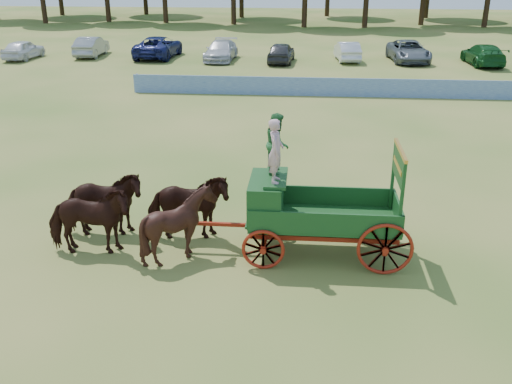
# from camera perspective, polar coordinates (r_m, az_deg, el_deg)

# --- Properties ---
(ground) EXTENTS (160.00, 160.00, 0.00)m
(ground) POSITION_cam_1_polar(r_m,az_deg,el_deg) (16.66, 18.23, -4.89)
(ground) COLOR #9C8846
(ground) RESTS_ON ground
(horse_lead_left) EXTENTS (2.38, 1.27, 1.93)m
(horse_lead_left) POSITION_cam_1_polar(r_m,az_deg,el_deg) (15.50, -16.38, -2.79)
(horse_lead_left) COLOR black
(horse_lead_left) RESTS_ON ground
(horse_lead_right) EXTENTS (2.41, 1.37, 1.93)m
(horse_lead_right) POSITION_cam_1_polar(r_m,az_deg,el_deg) (16.44, -15.06, -1.18)
(horse_lead_right) COLOR black
(horse_lead_right) RESTS_ON ground
(horse_wheel_left) EXTENTS (1.84, 1.66, 1.93)m
(horse_wheel_left) POSITION_cam_1_polar(r_m,az_deg,el_deg) (14.81, -7.68, -3.23)
(horse_wheel_left) COLOR black
(horse_wheel_left) RESTS_ON ground
(horse_wheel_right) EXTENTS (2.41, 1.36, 1.93)m
(horse_wheel_right) POSITION_cam_1_polar(r_m,az_deg,el_deg) (15.79, -6.83, -1.52)
(horse_wheel_right) COLOR black
(horse_wheel_right) RESTS_ON ground
(farm_dray) EXTENTS (5.99, 2.00, 3.75)m
(farm_dray) POSITION_cam_1_polar(r_m,az_deg,el_deg) (14.72, 3.97, -0.32)
(farm_dray) COLOR #9D230F
(farm_dray) RESTS_ON ground
(sponsor_banner) EXTENTS (26.00, 0.08, 1.05)m
(sponsor_banner) POSITION_cam_1_polar(r_m,az_deg,el_deg) (33.28, 10.21, 10.24)
(sponsor_banner) COLOR #1B4394
(sponsor_banner) RESTS_ON ground
(parked_cars) EXTENTS (41.90, 6.92, 1.65)m
(parked_cars) POSITION_cam_1_polar(r_m,az_deg,el_deg) (44.99, 2.29, 13.97)
(parked_cars) COLOR silver
(parked_cars) RESTS_ON ground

